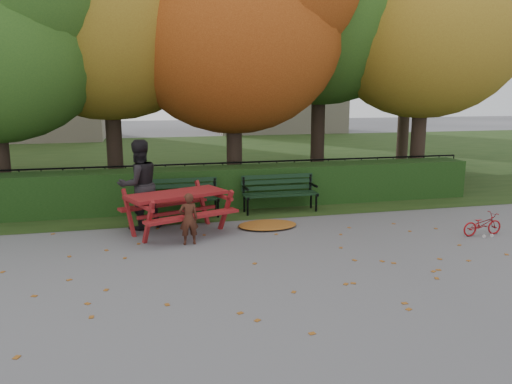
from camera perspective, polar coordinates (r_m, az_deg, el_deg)
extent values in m
plane|color=slate|center=(8.47, 2.59, -8.29)|extent=(90.00, 90.00, 0.00)
plane|color=#1A3211|center=(21.95, -7.78, 3.80)|extent=(90.00, 90.00, 0.00)
cube|color=beige|center=(34.63, -26.26, 17.94)|extent=(10.00, 7.00, 15.00)
cube|color=beige|center=(37.23, 2.33, 16.18)|extent=(9.00, 6.00, 12.00)
cube|color=black|center=(12.58, -3.17, 0.58)|extent=(13.00, 0.90, 1.00)
cube|color=black|center=(13.43, -3.79, -0.56)|extent=(14.00, 0.04, 0.04)
cube|color=black|center=(13.27, -3.84, 3.33)|extent=(14.00, 0.04, 0.04)
cylinder|color=black|center=(13.18, -16.77, 0.61)|extent=(0.03, 0.03, 1.00)
cylinder|color=black|center=(13.35, -3.81, 1.20)|extent=(0.03, 0.03, 1.00)
cylinder|color=black|center=(14.17, 8.22, 1.70)|extent=(0.03, 0.03, 1.00)
cylinder|color=black|center=(15.81, 20.08, 2.12)|extent=(0.03, 0.03, 1.00)
cylinder|color=black|center=(13.91, -27.21, 3.77)|extent=(0.44, 0.44, 2.62)
cylinder|color=black|center=(14.71, -15.92, 5.96)|extent=(0.44, 0.44, 3.15)
ellipsoid|color=olive|center=(14.81, -16.66, 19.06)|extent=(6.40, 6.40, 5.76)
cylinder|color=black|center=(14.19, -2.50, 5.49)|extent=(0.44, 0.44, 2.80)
ellipsoid|color=#89310D|center=(14.21, -2.61, 17.62)|extent=(6.00, 6.00, 5.40)
cylinder|color=black|center=(16.25, 7.08, 7.39)|extent=(0.44, 0.44, 3.50)
ellipsoid|color=#2D591D|center=(16.43, 7.42, 20.55)|extent=(6.80, 6.80, 6.12)
cylinder|color=black|center=(16.12, 18.04, 5.96)|extent=(0.44, 0.44, 2.97)
ellipsoid|color=olive|center=(16.17, 18.76, 17.27)|extent=(5.80, 5.80, 5.22)
cylinder|color=black|center=(20.46, 16.48, 7.32)|extent=(0.44, 0.44, 3.15)
ellipsoid|color=#2D591D|center=(20.53, 17.03, 16.75)|extent=(6.00, 6.00, 5.40)
cube|color=black|center=(11.37, -8.61, -1.00)|extent=(1.80, 0.12, 0.04)
cube|color=black|center=(11.54, -8.69, -0.81)|extent=(1.80, 0.12, 0.04)
cube|color=black|center=(11.72, -8.77, -0.63)|extent=(1.80, 0.12, 0.04)
cube|color=black|center=(11.78, -8.83, -0.02)|extent=(1.80, 0.05, 0.10)
cube|color=black|center=(11.75, -8.85, 0.70)|extent=(1.80, 0.05, 0.10)
cube|color=black|center=(11.73, -8.87, 1.32)|extent=(1.80, 0.05, 0.10)
cube|color=black|center=(11.50, -12.90, -1.11)|extent=(0.05, 0.55, 0.06)
cube|color=black|center=(11.72, -12.98, 0.24)|extent=(0.05, 0.05, 0.41)
cylinder|color=black|center=(11.37, -12.84, -2.29)|extent=(0.05, 0.05, 0.44)
cylinder|color=black|center=(11.72, -12.88, -1.88)|extent=(0.05, 0.05, 0.44)
cube|color=black|center=(11.48, -12.95, -0.12)|extent=(0.05, 0.45, 0.04)
cube|color=black|center=(11.65, -4.52, -0.71)|extent=(0.05, 0.55, 0.06)
cube|color=black|center=(11.86, -4.75, 0.62)|extent=(0.05, 0.05, 0.41)
cylinder|color=black|center=(11.52, -4.36, -1.86)|extent=(0.05, 0.05, 0.44)
cylinder|color=black|center=(11.86, -4.65, -1.47)|extent=(0.05, 0.05, 0.44)
cube|color=black|center=(11.63, -4.55, 0.28)|extent=(0.05, 0.45, 0.04)
cube|color=black|center=(11.81, 3.06, -0.41)|extent=(1.80, 0.12, 0.04)
cube|color=black|center=(11.98, 2.81, -0.24)|extent=(1.80, 0.12, 0.04)
cube|color=black|center=(12.15, 2.57, -0.08)|extent=(1.80, 0.12, 0.04)
cube|color=black|center=(12.22, 2.45, 0.51)|extent=(1.80, 0.05, 0.10)
cube|color=black|center=(12.19, 2.46, 1.20)|extent=(1.80, 0.05, 0.10)
cube|color=black|center=(12.17, 2.46, 1.80)|extent=(1.80, 0.05, 0.10)
cube|color=black|center=(11.78, -1.16, -0.54)|extent=(0.05, 0.55, 0.06)
cube|color=black|center=(11.99, -1.45, 0.77)|extent=(0.05, 0.05, 0.41)
cylinder|color=black|center=(11.65, -0.96, -1.68)|extent=(0.05, 0.05, 0.44)
cylinder|color=black|center=(11.99, -1.34, -1.30)|extent=(0.05, 0.05, 0.44)
cube|color=black|center=(11.76, -1.18, 0.44)|extent=(0.05, 0.45, 0.04)
cube|color=black|center=(12.25, 6.62, -0.14)|extent=(0.05, 0.55, 0.06)
cube|color=black|center=(12.46, 6.21, 1.11)|extent=(0.05, 0.05, 0.41)
cylinder|color=black|center=(12.13, 6.89, -1.23)|extent=(0.05, 0.05, 0.44)
cylinder|color=black|center=(12.46, 6.31, -0.89)|extent=(0.05, 0.05, 0.44)
cube|color=black|center=(12.23, 6.61, 0.79)|extent=(0.05, 0.45, 0.04)
cube|color=maroon|center=(10.25, -9.01, -0.26)|extent=(2.13, 1.48, 0.07)
cube|color=maroon|center=(9.75, -7.23, -2.78)|extent=(1.93, 0.97, 0.05)
cube|color=maroon|center=(10.89, -10.49, -1.38)|extent=(1.93, 0.97, 0.05)
cube|color=maroon|center=(9.55, -12.20, -3.52)|extent=(0.27, 0.55, 0.96)
cube|color=maroon|center=(10.44, -14.34, -2.35)|extent=(0.27, 0.55, 0.96)
cube|color=maroon|center=(9.93, -13.39, -1.32)|extent=(0.60, 1.39, 0.07)
cube|color=maroon|center=(10.31, -3.49, -2.18)|extent=(0.27, 0.55, 0.96)
cube|color=maroon|center=(11.14, -6.16, -1.21)|extent=(0.27, 0.55, 0.96)
cube|color=maroon|center=(10.66, -4.90, -0.19)|extent=(0.60, 1.39, 0.07)
cube|color=maroon|center=(10.33, -8.95, -2.28)|extent=(1.65, 0.70, 0.07)
ellipsoid|color=#682D0D|center=(10.73, 1.32, -3.78)|extent=(1.41, 1.08, 0.09)
imported|color=#411F14|center=(9.49, -7.71, -3.06)|extent=(0.38, 0.26, 1.00)
imported|color=black|center=(10.72, -13.22, 0.83)|extent=(1.13, 1.02, 1.89)
imported|color=maroon|center=(11.05, 24.45, -3.37)|extent=(0.89, 0.34, 0.46)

